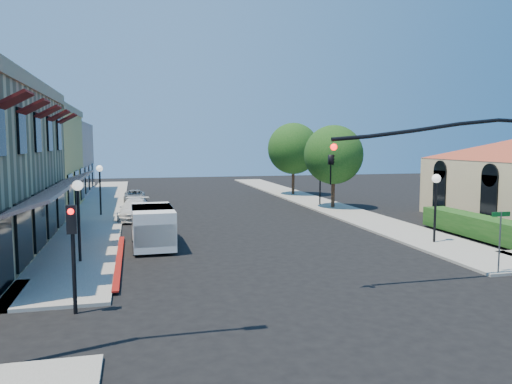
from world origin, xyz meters
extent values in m
plane|color=black|center=(0.00, 0.00, 0.00)|extent=(120.00, 120.00, 0.00)
cube|color=gray|center=(-8.75, 27.00, 0.06)|extent=(3.50, 50.00, 0.12)
cube|color=gray|center=(8.75, 27.00, 0.06)|extent=(3.50, 50.00, 0.12)
cube|color=maroon|center=(-6.90, 8.00, 0.00)|extent=(0.25, 10.00, 0.06)
cube|color=tan|center=(-10.65, 11.00, 7.80)|extent=(0.50, 18.20, 0.60)
cube|color=#561416|center=(-9.60, 11.00, 3.05)|extent=(1.75, 17.00, 0.67)
cube|color=#470E0E|center=(-9.95, 4.00, 6.55)|extent=(1.02, 1.50, 0.60)
cube|color=#470E0E|center=(-9.95, 7.40, 6.55)|extent=(1.02, 1.50, 0.60)
cube|color=#470E0E|center=(-9.95, 10.80, 6.55)|extent=(1.02, 1.50, 0.60)
cube|color=#470E0E|center=(-9.95, 14.20, 6.55)|extent=(1.02, 1.50, 0.60)
cube|color=#470E0E|center=(-9.95, 17.60, 6.55)|extent=(1.02, 1.50, 0.60)
cube|color=black|center=(-10.45, 3.50, 1.60)|extent=(0.12, 2.60, 2.60)
cube|color=black|center=(-10.45, 6.90, 1.60)|extent=(0.12, 2.60, 2.60)
cube|color=black|center=(-10.45, 10.30, 1.60)|extent=(0.12, 2.60, 2.60)
cube|color=black|center=(-10.45, 13.70, 1.60)|extent=(0.12, 2.60, 2.60)
cube|color=black|center=(-10.45, 17.10, 1.60)|extent=(0.12, 2.60, 2.60)
cube|color=tan|center=(-15.50, 26.00, 3.80)|extent=(10.00, 12.00, 7.60)
cube|color=tan|center=(-15.50, 38.00, 3.50)|extent=(10.00, 12.00, 7.00)
cube|color=black|center=(14.45, 11.50, 1.80)|extent=(0.12, 1.40, 2.80)
cube|color=black|center=(14.45, 16.50, 1.80)|extent=(0.12, 1.40, 2.80)
cube|color=#154513|center=(11.70, 9.00, 0.00)|extent=(1.40, 8.00, 1.10)
cylinder|color=#342115|center=(8.80, 22.00, 1.05)|extent=(0.28, 0.28, 2.10)
sphere|color=#154513|center=(8.80, 22.00, 4.20)|extent=(4.56, 4.56, 4.56)
cylinder|color=#342115|center=(8.80, 32.00, 1.14)|extent=(0.28, 0.28, 2.27)
sphere|color=#154513|center=(8.80, 32.00, 4.55)|extent=(4.94, 4.94, 4.94)
cylinder|color=black|center=(4.10, 1.50, 5.60)|extent=(7.80, 0.14, 0.14)
imported|color=black|center=(0.20, 1.50, 4.70)|extent=(0.20, 0.16, 1.00)
sphere|color=#FF0C0C|center=(0.20, 1.32, 5.00)|extent=(0.22, 0.22, 0.22)
cylinder|color=black|center=(-8.00, 1.50, 1.50)|extent=(0.12, 0.12, 3.00)
cube|color=black|center=(-8.00, 1.35, 2.90)|extent=(0.28, 0.22, 0.85)
sphere|color=#FF0C0C|center=(-8.00, 1.23, 3.15)|extent=(0.18, 0.18, 0.18)
cylinder|color=#595B5E|center=(7.50, 2.20, 1.25)|extent=(0.06, 0.06, 2.50)
cube|color=#0C591E|center=(7.50, 2.20, 2.40)|extent=(0.80, 0.04, 0.18)
cylinder|color=black|center=(-8.50, 8.00, 1.60)|extent=(0.12, 0.12, 3.20)
sphere|color=white|center=(-8.50, 8.00, 3.35)|extent=(0.44, 0.44, 0.44)
cylinder|color=black|center=(-8.50, 22.00, 1.60)|extent=(0.12, 0.12, 3.20)
sphere|color=white|center=(-8.50, 22.00, 3.35)|extent=(0.44, 0.44, 0.44)
cylinder|color=black|center=(8.50, 8.00, 1.60)|extent=(0.12, 0.12, 3.20)
sphere|color=white|center=(8.50, 8.00, 3.35)|extent=(0.44, 0.44, 0.44)
cylinder|color=black|center=(8.50, 24.00, 1.60)|extent=(0.12, 0.12, 3.20)
sphere|color=white|center=(8.50, 24.00, 3.35)|extent=(0.44, 0.44, 0.44)
cube|color=white|center=(-5.36, 10.70, 1.07)|extent=(2.01, 4.50, 1.83)
cube|color=white|center=(-5.32, 8.78, 0.96)|extent=(1.89, 0.64, 1.02)
cube|color=black|center=(-5.33, 9.13, 1.47)|extent=(1.73, 0.13, 0.91)
cube|color=black|center=(-5.36, 11.01, 1.52)|extent=(2.00, 2.67, 0.91)
cylinder|color=black|center=(-6.19, 9.17, 0.33)|extent=(0.27, 0.67, 0.67)
cylinder|color=black|center=(-6.25, 12.21, 0.33)|extent=(0.27, 0.67, 0.67)
cylinder|color=black|center=(-4.47, 9.20, 0.33)|extent=(0.27, 0.67, 0.67)
cylinder|color=black|center=(-4.52, 12.24, 0.33)|extent=(0.27, 0.67, 0.67)
imported|color=black|center=(-4.93, 12.00, 0.66)|extent=(2.03, 4.02, 1.31)
imported|color=#929496|center=(-5.16, 13.00, 0.66)|extent=(1.64, 4.11, 1.33)
imported|color=white|center=(-6.20, 20.00, 0.67)|extent=(2.34, 4.81, 1.35)
imported|color=#979A9C|center=(-6.20, 29.88, 0.53)|extent=(1.78, 3.81, 1.05)
camera|label=1|loc=(-6.18, -13.99, 5.16)|focal=35.00mm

